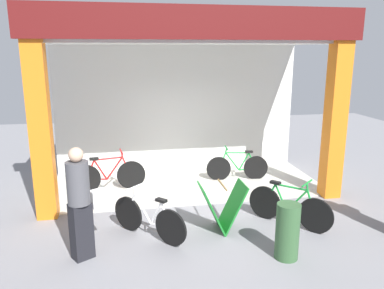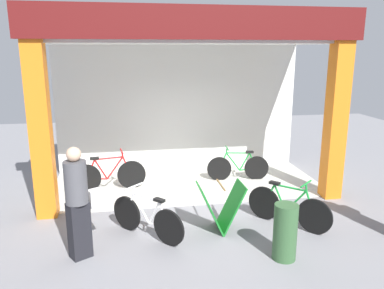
% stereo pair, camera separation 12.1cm
% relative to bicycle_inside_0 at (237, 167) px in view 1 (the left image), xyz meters
% --- Properties ---
extents(ground_plane, '(20.66, 20.66, 0.00)m').
position_rel_bicycle_inside_0_xyz_m(ground_plane, '(-1.29, -1.40, -0.34)').
color(ground_plane, gray).
rests_on(ground_plane, ground).
extents(shop_facade, '(6.53, 2.97, 3.96)m').
position_rel_bicycle_inside_0_xyz_m(shop_facade, '(-1.29, 0.11, 1.82)').
color(shop_facade, beige).
rests_on(shop_facade, ground).
extents(bicycle_inside_0, '(1.54, 0.42, 0.85)m').
position_rel_bicycle_inside_0_xyz_m(bicycle_inside_0, '(0.00, 0.00, 0.00)').
color(bicycle_inside_0, black).
rests_on(bicycle_inside_0, ground).
extents(bicycle_inside_1, '(1.68, 0.46, 0.93)m').
position_rel_bicycle_inside_0_xyz_m(bicycle_inside_1, '(-3.13, -0.18, 0.03)').
color(bicycle_inside_1, black).
rests_on(bicycle_inside_1, ground).
extents(bicycle_parked_0, '(1.14, 1.18, 0.88)m').
position_rel_bicycle_inside_0_xyz_m(bicycle_parked_0, '(-2.40, -2.63, 0.01)').
color(bicycle_parked_0, black).
rests_on(bicycle_parked_0, ground).
extents(bicycle_parked_1, '(1.12, 1.25, 0.90)m').
position_rel_bicycle_inside_0_xyz_m(bicycle_parked_1, '(0.17, -2.62, 0.02)').
color(bicycle_parked_1, black).
rests_on(bicycle_parked_1, ground).
extents(sandwich_board_sign, '(0.82, 0.58, 0.88)m').
position_rel_bicycle_inside_0_xyz_m(sandwich_board_sign, '(-1.09, -2.58, 0.10)').
color(sandwich_board_sign, '#197226').
rests_on(sandwich_board_sign, ground).
extents(pedestrian_0, '(0.65, 0.53, 1.78)m').
position_rel_bicycle_inside_0_xyz_m(pedestrian_0, '(-3.45, -3.10, 0.58)').
color(pedestrian_0, black).
rests_on(pedestrian_0, ground).
extents(trash_bin, '(0.37, 0.37, 0.90)m').
position_rel_bicycle_inside_0_xyz_m(trash_bin, '(-0.35, -3.71, 0.11)').
color(trash_bin, '#335933').
rests_on(trash_bin, ground).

